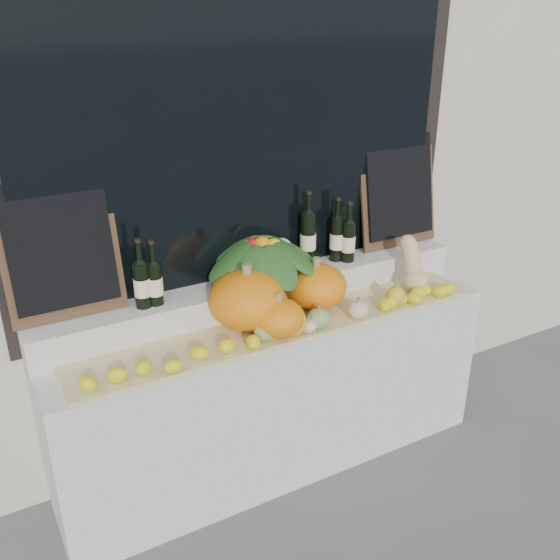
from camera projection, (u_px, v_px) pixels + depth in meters
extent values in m
cube|color=beige|center=(203.00, 17.00, 3.12)|extent=(7.00, 0.90, 4.50)
cube|color=black|center=(244.00, 101.00, 2.91)|extent=(2.40, 0.04, 2.10)
cube|color=black|center=(247.00, 102.00, 2.88)|extent=(2.20, 0.02, 2.00)
cube|color=silver|center=(273.00, 392.00, 3.29)|extent=(2.30, 0.55, 0.88)
cube|color=silver|center=(259.00, 293.00, 3.20)|extent=(2.30, 0.25, 0.16)
cube|color=tan|center=(285.00, 327.00, 3.00)|extent=(2.10, 0.32, 0.02)
ellipsoid|color=orange|center=(247.00, 300.00, 2.93)|extent=(0.44, 0.44, 0.28)
ellipsoid|color=orange|center=(316.00, 286.00, 3.13)|extent=(0.40, 0.40, 0.22)
ellipsoid|color=orange|center=(279.00, 318.00, 2.87)|extent=(0.32, 0.32, 0.18)
ellipsoid|color=#E1C184|center=(416.00, 280.00, 3.32)|extent=(0.14, 0.14, 0.13)
cylinder|color=#E1C184|center=(411.00, 258.00, 3.31)|extent=(0.09, 0.14, 0.18)
sphere|color=#E1C184|center=(407.00, 243.00, 3.32)|extent=(0.09, 0.09, 0.09)
ellipsoid|color=#31671E|center=(319.00, 318.00, 2.95)|extent=(0.12, 0.12, 0.10)
cylinder|color=#8F794E|center=(319.00, 307.00, 2.93)|extent=(0.02, 0.02, 0.02)
ellipsoid|color=#31671E|center=(266.00, 331.00, 2.84)|extent=(0.11, 0.11, 0.10)
cylinder|color=#8F794E|center=(265.00, 319.00, 2.82)|extent=(0.02, 0.02, 0.02)
ellipsoid|color=beige|center=(309.00, 326.00, 2.92)|extent=(0.08, 0.08, 0.06)
cylinder|color=#8F794E|center=(309.00, 318.00, 2.90)|extent=(0.02, 0.02, 0.02)
ellipsoid|color=yellow|center=(294.00, 322.00, 2.88)|extent=(0.12, 0.12, 0.13)
cylinder|color=#8F794E|center=(294.00, 307.00, 2.85)|extent=(0.02, 0.02, 0.02)
ellipsoid|color=beige|center=(358.00, 310.00, 3.04)|extent=(0.10, 0.10, 0.09)
cylinder|color=#8F794E|center=(359.00, 299.00, 3.02)|extent=(0.02, 0.02, 0.02)
ellipsoid|color=yellow|center=(395.00, 296.00, 3.16)|extent=(0.10, 0.10, 0.10)
cylinder|color=#8F794E|center=(396.00, 285.00, 3.14)|extent=(0.02, 0.02, 0.02)
cylinder|color=black|center=(262.00, 269.00, 3.13)|extent=(0.41, 0.41, 0.11)
cylinder|color=black|center=(142.00, 285.00, 2.83)|extent=(0.07, 0.07, 0.22)
cylinder|color=black|center=(139.00, 252.00, 2.76)|extent=(0.03, 0.03, 0.10)
cylinder|color=white|center=(142.00, 287.00, 2.83)|extent=(0.08, 0.08, 0.08)
cylinder|color=black|center=(138.00, 240.00, 2.74)|extent=(0.03, 0.03, 0.02)
cylinder|color=black|center=(155.00, 284.00, 2.86)|extent=(0.07, 0.07, 0.20)
cylinder|color=black|center=(152.00, 253.00, 2.80)|extent=(0.03, 0.03, 0.10)
cylinder|color=white|center=(155.00, 286.00, 2.86)|extent=(0.08, 0.08, 0.08)
cylinder|color=black|center=(151.00, 242.00, 2.78)|extent=(0.03, 0.03, 0.02)
cylinder|color=black|center=(308.00, 239.00, 3.25)|extent=(0.08, 0.08, 0.30)
cylinder|color=black|center=(309.00, 203.00, 3.17)|extent=(0.03, 0.03, 0.10)
cylinder|color=white|center=(308.00, 241.00, 3.26)|extent=(0.08, 0.08, 0.08)
cylinder|color=black|center=(309.00, 192.00, 3.15)|extent=(0.03, 0.03, 0.02)
cylinder|color=black|center=(337.00, 239.00, 3.34)|extent=(0.07, 0.07, 0.24)
cylinder|color=black|center=(338.00, 209.00, 3.27)|extent=(0.03, 0.03, 0.10)
cylinder|color=white|center=(337.00, 241.00, 3.34)|extent=(0.08, 0.08, 0.08)
cylinder|color=black|center=(338.00, 198.00, 3.24)|extent=(0.03, 0.03, 0.02)
cylinder|color=black|center=(348.00, 242.00, 3.33)|extent=(0.07, 0.07, 0.22)
cylinder|color=black|center=(350.00, 213.00, 3.26)|extent=(0.03, 0.03, 0.10)
cylinder|color=white|center=(348.00, 243.00, 3.33)|extent=(0.08, 0.08, 0.08)
cylinder|color=black|center=(350.00, 203.00, 3.24)|extent=(0.03, 0.03, 0.02)
cube|color=#4C331E|center=(60.00, 250.00, 2.69)|extent=(0.50, 0.13, 0.61)
cube|color=black|center=(60.00, 245.00, 2.66)|extent=(0.44, 0.12, 0.55)
cube|color=#4C331E|center=(398.00, 192.00, 3.50)|extent=(0.50, 0.13, 0.61)
cube|color=black|center=(400.00, 187.00, 3.47)|extent=(0.44, 0.12, 0.55)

